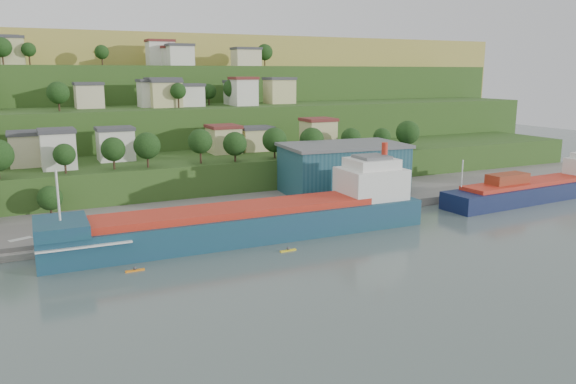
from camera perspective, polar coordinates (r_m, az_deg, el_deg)
ground at (r=106.30m, az=-2.56°, el=-5.91°), size 500.00×500.00×0.00m
quay at (r=138.83m, az=0.48°, el=-1.58°), size 220.00×26.00×4.00m
hillside at (r=266.72m, az=-17.02°, el=4.51°), size 360.00×211.53×96.00m
cargo_ship_near at (r=113.65m, az=-3.15°, el=-3.05°), size 77.50×13.62×19.87m
cargo_ship_far at (r=161.47m, az=24.12°, el=0.17°), size 57.09×12.80×15.38m
warehouse at (r=146.09m, az=5.61°, el=2.42°), size 32.51×21.58×12.80m
dinghy at (r=117.55m, az=-25.53°, el=-4.52°), size 4.42×2.93×0.83m
kayak_orange at (r=98.72m, az=-15.29°, el=-7.63°), size 3.22×0.62×0.80m
kayak_yellow at (r=105.47m, az=0.00°, el=-5.90°), size 3.27×0.73×0.81m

